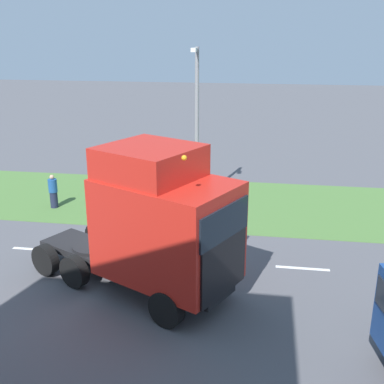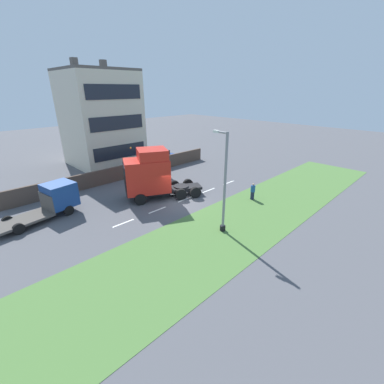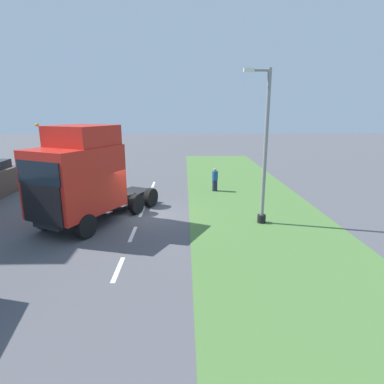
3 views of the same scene
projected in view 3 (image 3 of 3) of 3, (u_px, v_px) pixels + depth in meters
ground_plane at (140, 216)px, 16.39m from camera, size 120.00×120.00×0.00m
grass_verge at (257, 215)px, 16.52m from camera, size 7.00×44.00×0.01m
lane_markings at (142, 212)px, 17.06m from camera, size 0.16×14.60×0.00m
lorry_cab at (81, 177)px, 14.48m from camera, size 5.29×7.10×4.73m
lamp_post at (264, 157)px, 14.58m from camera, size 1.32×0.40×7.00m
pedestrian at (215, 180)px, 21.23m from camera, size 0.39×0.39×1.55m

